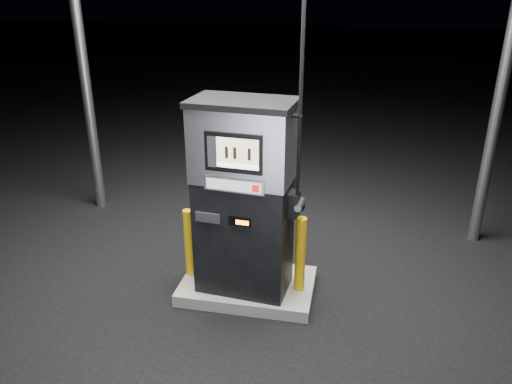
# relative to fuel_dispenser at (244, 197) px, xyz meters

# --- Properties ---
(ground) EXTENTS (80.00, 80.00, 0.00)m
(ground) POSITION_rel_fuel_dispenser_xyz_m (0.01, 0.10, -1.31)
(ground) COLOR black
(ground) RESTS_ON ground
(pump_island) EXTENTS (1.60, 1.00, 0.15)m
(pump_island) POSITION_rel_fuel_dispenser_xyz_m (0.01, 0.10, -1.24)
(pump_island) COLOR slate
(pump_island) RESTS_ON ground
(fuel_dispenser) EXTENTS (1.27, 0.77, 4.70)m
(fuel_dispenser) POSITION_rel_fuel_dispenser_xyz_m (0.00, 0.00, 0.00)
(fuel_dispenser) COLOR black
(fuel_dispenser) RESTS_ON pump_island
(bollard_left) EXTENTS (0.14, 0.14, 0.87)m
(bollard_left) POSITION_rel_fuel_dispenser_xyz_m (-0.73, 0.13, -0.73)
(bollard_left) COLOR #E0A60C
(bollard_left) RESTS_ON pump_island
(bollard_right) EXTENTS (0.16, 0.16, 0.93)m
(bollard_right) POSITION_rel_fuel_dispenser_xyz_m (0.65, 0.06, -0.70)
(bollard_right) COLOR #E0A60C
(bollard_right) RESTS_ON pump_island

